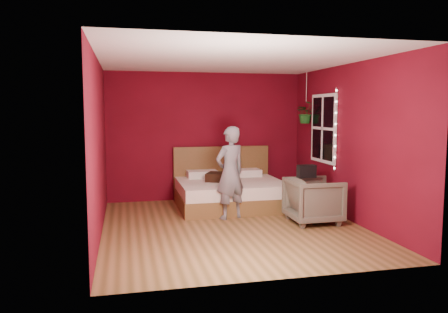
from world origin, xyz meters
The scene contains 10 objects.
floor centered at (0.00, 0.00, 0.00)m, with size 4.50×4.50×0.00m, color brown.
room_walls centered at (0.00, 0.00, 1.68)m, with size 4.04×4.54×2.62m.
window centered at (1.97, 0.90, 1.50)m, with size 0.05×0.97×1.27m.
fairy_lights centered at (1.94, 0.37, 1.50)m, with size 0.04×0.04×1.45m.
bed centered at (0.31, 1.45, 0.28)m, with size 1.99×1.69×1.09m.
person centered at (0.09, 0.50, 0.78)m, with size 0.57×0.38×1.57m, color slate.
armchair centered at (1.36, -0.07, 0.37)m, with size 0.79×0.81×0.74m, color #615E4D.
handbag centered at (1.25, 0.00, 0.84)m, with size 0.29×0.15×0.21m, color black.
throw_pillow centered at (0.10, 1.43, 0.57)m, with size 0.44×0.44×0.16m, color black.
hanging_plant centered at (1.88, 1.51, 1.79)m, with size 0.43×0.39×1.03m.
Camera 1 is at (-1.63, -6.58, 1.83)m, focal length 35.00 mm.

